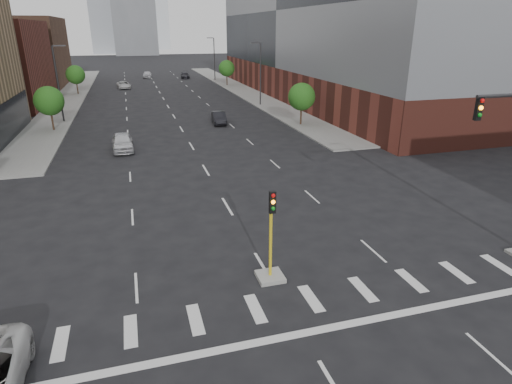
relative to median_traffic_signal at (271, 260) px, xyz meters
name	(u,v)px	position (x,y,z in m)	size (l,w,h in m)	color
sidewalk_left_far	(72,95)	(-15.00, 65.03, -0.90)	(5.00, 92.00, 0.15)	gray
sidewalk_right_far	(239,89)	(15.00, 65.03, -0.90)	(5.00, 92.00, 0.15)	gray
building_left_far_b	(9,52)	(-27.50, 83.03, 5.53)	(20.00, 24.00, 13.00)	brown
building_right_main	(346,28)	(29.50, 51.03, 10.03)	(24.00, 70.00, 22.00)	brown
tower_mid	(132,1)	(0.00, 191.03, 21.03)	(18.00, 18.00, 44.00)	slate
median_traffic_signal	(271,260)	(0.00, 0.00, 0.00)	(1.20, 1.20, 4.40)	#999993
streetlight_right_a	(260,71)	(13.41, 46.03, 4.04)	(1.60, 0.22, 9.07)	#2D2D30
streetlight_right_b	(214,57)	(13.41, 81.03, 4.04)	(1.60, 0.22, 9.07)	#2D2D30
streetlight_left	(58,81)	(-13.41, 41.03, 4.04)	(1.60, 0.22, 9.07)	#2D2D30
tree_left_near	(49,101)	(-14.00, 36.03, 2.42)	(3.20, 3.20, 4.85)	#382619
tree_left_far	(75,75)	(-14.00, 66.03, 2.42)	(3.20, 3.20, 4.85)	#382619
tree_right_near	(302,97)	(14.00, 31.03, 2.42)	(3.20, 3.20, 4.85)	#382619
tree_right_far	(227,68)	(14.00, 71.03, 2.42)	(3.20, 3.20, 4.85)	#382619
car_near_left	(122,142)	(-6.49, 25.28, -0.15)	(1.95, 4.84, 1.65)	silver
car_mid_right	(219,118)	(4.81, 34.75, -0.26)	(1.52, 4.35, 1.43)	black
car_far_left	(124,85)	(-6.23, 72.23, -0.29)	(2.25, 4.88, 1.36)	silver
car_deep_right	(185,75)	(7.64, 87.19, -0.29)	(1.92, 4.72, 1.37)	black
car_distant	(147,75)	(-0.82, 90.46, -0.19)	(1.85, 4.60, 1.57)	silver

